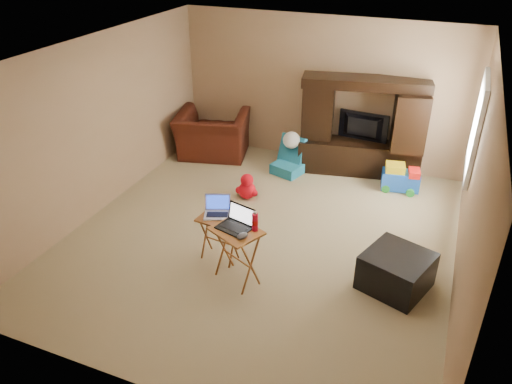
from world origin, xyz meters
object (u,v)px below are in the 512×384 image
at_px(push_toy, 401,177).
at_px(tray_table_right, 237,255).
at_px(child_rocker, 288,156).
at_px(laptop_left, 217,208).
at_px(mouse_right, 242,236).
at_px(mouse_left, 230,222).
at_px(plush_toy, 247,186).
at_px(tray_table_left, 219,238).
at_px(entertainment_center, 361,127).
at_px(television, 362,128).
at_px(laptop_right, 234,220).
at_px(recliner, 213,134).
at_px(water_bottle, 255,222).
at_px(ottoman, 396,271).

bearing_deg(push_toy, tray_table_right, -126.30).
bearing_deg(tray_table_right, child_rocker, 122.36).
xyz_separation_m(laptop_left, mouse_right, (0.54, -0.46, 0.01)).
height_order(push_toy, mouse_left, mouse_left).
bearing_deg(tray_table_right, plush_toy, 134.99).
xyz_separation_m(tray_table_left, mouse_right, (0.51, -0.43, 0.44)).
distance_m(entertainment_center, laptop_left, 3.31).
bearing_deg(child_rocker, laptop_left, -73.86).
height_order(television, laptop_right, television).
xyz_separation_m(recliner, water_bottle, (2.08, -3.04, 0.42)).
relative_size(recliner, tray_table_right, 1.74).
bearing_deg(recliner, tray_table_left, 103.97).
relative_size(tray_table_left, tray_table_right, 0.86).
height_order(entertainment_center, ottoman, entertainment_center).
distance_m(ottoman, laptop_right, 2.00).
distance_m(television, laptop_right, 3.55).
distance_m(ottoman, tray_table_right, 1.88).
bearing_deg(plush_toy, water_bottle, -64.10).
distance_m(plush_toy, mouse_right, 2.22).
bearing_deg(plush_toy, laptop_right, -71.19).
bearing_deg(plush_toy, push_toy, 28.50).
height_order(entertainment_center, push_toy, entertainment_center).
distance_m(plush_toy, push_toy, 2.46).
distance_m(recliner, laptop_left, 3.16).
distance_m(mouse_left, water_bottle, 0.46).
xyz_separation_m(entertainment_center, tray_table_left, (-1.10, -3.14, -0.51)).
xyz_separation_m(entertainment_center, ottoman, (1.07, -2.86, -0.60)).
bearing_deg(tray_table_right, mouse_left, 154.03).
bearing_deg(mouse_right, plush_toy, 111.89).
distance_m(plush_toy, tray_table_right, 2.00).
bearing_deg(child_rocker, ottoman, -30.38).
distance_m(entertainment_center, push_toy, 1.05).
xyz_separation_m(push_toy, water_bottle, (-1.29, -2.97, 0.60)).
relative_size(television, tray_table_right, 1.17).
xyz_separation_m(television, recliner, (-2.59, -0.37, -0.38)).
distance_m(push_toy, tray_table_right, 3.40).
distance_m(plush_toy, tray_table_left, 1.60).
xyz_separation_m(entertainment_center, plush_toy, (-1.39, -1.57, -0.61)).
bearing_deg(tray_table_left, plush_toy, 106.93).
height_order(plush_toy, mouse_left, mouse_left).
bearing_deg(push_toy, mouse_right, -123.48).
bearing_deg(mouse_right, tray_table_left, 140.04).
height_order(entertainment_center, water_bottle, entertainment_center).
bearing_deg(child_rocker, recliner, -169.89).
relative_size(laptop_left, mouse_right, 2.21).
bearing_deg(recliner, child_rocker, 158.93).
xyz_separation_m(television, mouse_right, (-0.58, -3.61, -0.04)).
bearing_deg(recliner, plush_toy, 120.03).
bearing_deg(ottoman, child_rocker, 132.45).
bearing_deg(child_rocker, mouse_left, -69.15).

